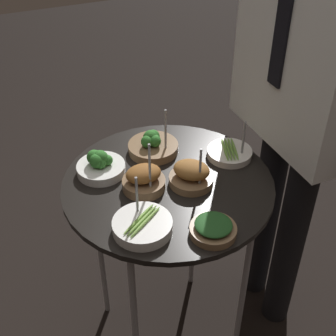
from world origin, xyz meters
name	(u,v)px	position (x,y,z in m)	size (l,w,h in m)	color
ground_plane	(168,330)	(0.00, 0.00, 0.00)	(8.00, 8.00, 0.00)	black
serving_cart	(168,197)	(0.00, 0.00, 0.70)	(0.63, 0.63, 0.76)	black
bowl_broccoli_near_rim	(153,145)	(-0.16, 0.02, 0.78)	(0.16, 0.16, 0.16)	brown
bowl_roast_mid_right	(191,175)	(0.03, 0.06, 0.79)	(0.13, 0.13, 0.14)	brown
bowl_asparagus_back_left	(230,153)	(-0.04, 0.23, 0.77)	(0.14, 0.14, 0.14)	silver
bowl_asparagus_front_center	(142,225)	(0.16, -0.14, 0.78)	(0.16, 0.16, 0.14)	white
bowl_spinach_front_left	(213,228)	(0.24, 0.02, 0.78)	(0.12, 0.12, 0.04)	brown
bowl_broccoli_far_rim	(100,165)	(-0.12, -0.17, 0.79)	(0.15, 0.15, 0.08)	white
bowl_roast_center	(144,180)	(0.00, -0.08, 0.79)	(0.13, 0.13, 0.18)	brown
waiter_figure	(309,67)	(0.01, 0.44, 1.05)	(0.61, 0.23, 1.66)	black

